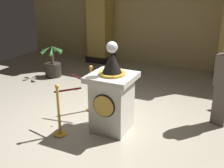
{
  "coord_description": "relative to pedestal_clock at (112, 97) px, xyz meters",
  "views": [
    {
      "loc": [
        2.41,
        -4.49,
        2.66
      ],
      "look_at": [
        0.37,
        -0.24,
        0.93
      ],
      "focal_mm": 44.19,
      "sensor_mm": 36.0,
      "label": 1
    }
  ],
  "objects": [
    {
      "name": "ground_plane",
      "position": [
        -0.37,
        0.24,
        -0.67
      ],
      "size": [
        10.75,
        10.75,
        0.0
      ],
      "primitive_type": "plane",
      "color": "#B2A893"
    },
    {
      "name": "back_wall",
      "position": [
        -0.37,
        4.81,
        1.42
      ],
      "size": [
        10.75,
        0.16,
        4.19
      ],
      "primitive_type": "cube",
      "color": "tan",
      "rests_on": "ground_plane"
    },
    {
      "name": "pedestal_clock",
      "position": [
        0.0,
        0.0,
        0.0
      ],
      "size": [
        0.81,
        0.81,
        1.71
      ],
      "color": "beige",
      "rests_on": "ground_plane"
    },
    {
      "name": "stanchion_near",
      "position": [
        -0.77,
        0.58,
        -0.31
      ],
      "size": [
        0.24,
        0.24,
        1.03
      ],
      "color": "gold",
      "rests_on": "ground_plane"
    },
    {
      "name": "stanchion_far",
      "position": [
        -0.77,
        -0.62,
        -0.32
      ],
      "size": [
        0.24,
        0.24,
        1.01
      ],
      "color": "gold",
      "rests_on": "ground_plane"
    },
    {
      "name": "velvet_rope",
      "position": [
        -0.77,
        -0.02,
        0.11
      ],
      "size": [
        0.61,
        0.63,
        0.22
      ],
      "color": "#591419"
    },
    {
      "name": "column_left",
      "position": [
        -2.53,
        4.33,
        1.33
      ],
      "size": [
        0.84,
        0.84,
        4.02
      ],
      "color": "black",
      "rests_on": "ground_plane"
    },
    {
      "name": "potted_palm_left",
      "position": [
        -2.98,
        2.13,
        -0.36
      ],
      "size": [
        0.68,
        0.6,
        0.98
      ],
      "color": "#2D2823",
      "rests_on": "ground_plane"
    },
    {
      "name": "bystander_guest",
      "position": [
        1.83,
        1.11,
        0.19
      ],
      "size": [
        0.41,
        0.33,
        1.64
      ],
      "color": "brown",
      "rests_on": "ground_plane"
    }
  ]
}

